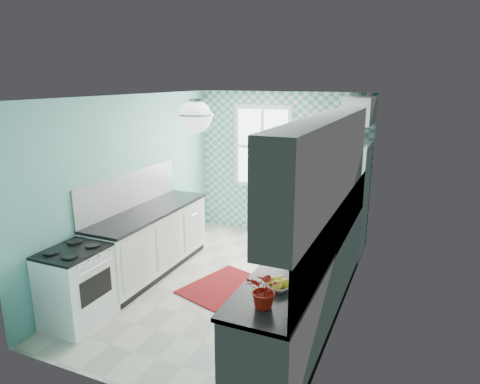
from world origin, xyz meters
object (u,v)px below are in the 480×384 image
at_px(microwave, 345,132).
at_px(ceiling_light, 196,116).
at_px(sink, 327,224).
at_px(fruit_bowl, 279,286).
at_px(potted_plant, 265,290).
at_px(stove, 76,285).
at_px(fridge, 341,199).

bearing_deg(microwave, ceiling_light, 62.97).
relative_size(sink, fruit_bowl, 2.31).
distance_m(ceiling_light, fruit_bowl, 1.96).
bearing_deg(ceiling_light, potted_plant, -42.29).
relative_size(stove, microwave, 1.54).
bearing_deg(sink, stove, -144.29).
xyz_separation_m(sink, fruit_bowl, (-0.00, -1.91, 0.03)).
bearing_deg(stove, fruit_bowl, -3.78).
bearing_deg(fruit_bowl, stove, 178.58).
bearing_deg(ceiling_light, stove, -149.90).
xyz_separation_m(stove, microwave, (2.31, 3.27, 1.46)).
relative_size(fruit_bowl, potted_plant, 0.73).
bearing_deg(ceiling_light, fridge, 66.72).
bearing_deg(microwave, potted_plant, 87.65).
distance_m(ceiling_light, microwave, 2.84).
height_order(stove, fruit_bowl, fruit_bowl).
bearing_deg(fruit_bowl, potted_plant, -90.00).
bearing_deg(microwave, fridge, 49.92).
bearing_deg(fridge, microwave, 55.17).
bearing_deg(fridge, ceiling_light, -111.78).
height_order(fruit_bowl, microwave, microwave).
bearing_deg(potted_plant, sink, 89.89).
distance_m(sink, microwave, 1.73).
distance_m(stove, potted_plant, 2.51).
relative_size(fridge, fruit_bowl, 7.65).
relative_size(stove, fruit_bowl, 3.77).
height_order(ceiling_light, fruit_bowl, ceiling_light).
height_order(ceiling_light, sink, ceiling_light).
xyz_separation_m(fridge, sink, (0.09, -1.42, 0.05)).
bearing_deg(stove, fridge, 52.45).
bearing_deg(fruit_bowl, sink, 89.87).
bearing_deg(fridge, stove, -123.69).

